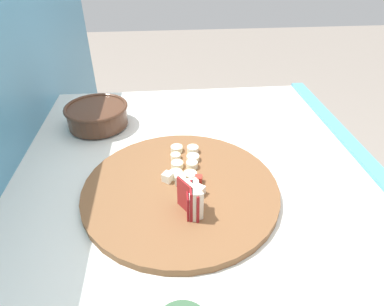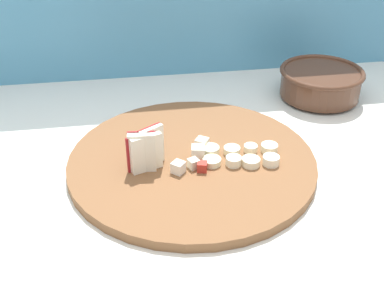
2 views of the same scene
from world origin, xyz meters
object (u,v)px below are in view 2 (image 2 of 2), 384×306
apple_wedge_fan (145,151)px  apple_dice_pile (195,156)px  cutting_board (192,162)px  ceramic_bowl (321,82)px  banana_slice_rows (241,155)px

apple_wedge_fan → apple_dice_pile: apple_wedge_fan is taller
cutting_board → ceramic_bowl: ceramic_bowl is taller
cutting_board → apple_dice_pile: (0.00, -0.01, 0.02)m
cutting_board → ceramic_bowl: bearing=35.0°
banana_slice_rows → ceramic_bowl: 0.32m
apple_wedge_fan → ceramic_bowl: size_ratio=0.39×
apple_dice_pile → ceramic_bowl: (0.30, 0.22, 0.01)m
cutting_board → ceramic_bowl: 0.37m
banana_slice_rows → ceramic_bowl: (0.22, 0.23, 0.01)m
cutting_board → banana_slice_rows: size_ratio=3.10×
cutting_board → banana_slice_rows: banana_slice_rows is taller
apple_dice_pile → banana_slice_rows: bearing=-3.3°
apple_wedge_fan → apple_dice_pile: size_ratio=0.76×
apple_dice_pile → cutting_board: bearing=111.7°
banana_slice_rows → ceramic_bowl: size_ratio=0.77×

